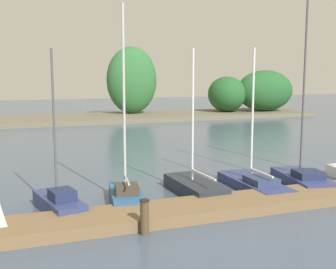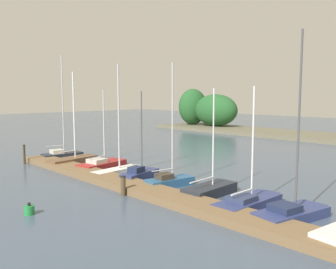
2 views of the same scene
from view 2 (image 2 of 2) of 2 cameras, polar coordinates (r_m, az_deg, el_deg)
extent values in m
cube|color=brown|center=(18.71, -3.56, -8.72)|extent=(25.89, 1.80, 0.35)
ellipsoid|color=#235628|center=(55.71, 3.92, 4.40)|extent=(4.02, 4.63, 5.44)
ellipsoid|color=#235628|center=(53.17, 7.50, 3.82)|extent=(7.06, 4.55, 4.62)
cube|color=#232833|center=(29.60, -16.39, -3.24)|extent=(1.56, 3.06, 0.46)
cube|color=#232833|center=(30.07, -14.03, -3.06)|extent=(0.75, 0.81, 0.39)
cube|color=beige|center=(29.42, -17.08, -2.57)|extent=(1.01, 0.99, 0.30)
cylinder|color=#B7B7BC|center=(29.29, -16.23, 4.52)|extent=(0.10, 0.10, 7.52)
cylinder|color=#B7B7BC|center=(29.33, -17.25, -1.71)|extent=(0.25, 1.47, 0.06)
cube|color=brown|center=(26.99, -14.85, -4.05)|extent=(1.68, 3.77, 0.50)
cube|color=brown|center=(27.98, -12.14, -3.67)|extent=(0.79, 0.99, 0.43)
cylinder|color=silver|center=(26.77, -14.58, 2.98)|extent=(0.11, 0.11, 6.09)
cylinder|color=silver|center=(26.66, -15.52, -2.59)|extent=(0.24, 1.40, 0.07)
cube|color=maroon|center=(25.21, -10.37, -4.75)|extent=(1.95, 3.65, 0.44)
cube|color=maroon|center=(26.29, -7.88, -4.30)|extent=(0.90, 0.98, 0.37)
cube|color=beige|center=(24.86, -11.12, -4.08)|extent=(1.20, 1.20, 0.29)
cylinder|color=#B7B7BC|center=(25.02, -10.06, 1.32)|extent=(0.09, 0.09, 4.88)
cylinder|color=#B7B7BC|center=(24.82, -11.12, -3.51)|extent=(0.32, 1.51, 0.06)
cube|color=white|center=(23.21, -8.11, -5.78)|extent=(1.29, 3.48, 0.36)
cube|color=white|center=(24.22, -5.38, -5.27)|extent=(0.61, 0.90, 0.31)
cylinder|color=#B7B7BC|center=(22.90, -7.76, 2.79)|extent=(0.11, 0.11, 6.54)
cube|color=navy|center=(21.56, -4.46, -6.46)|extent=(1.48, 2.81, 0.52)
cube|color=navy|center=(22.50, -2.56, -5.97)|extent=(0.64, 0.76, 0.44)
cube|color=#1E2847|center=(21.21, -5.03, -5.50)|extent=(0.85, 0.93, 0.34)
cylinder|color=#4C4C51|center=(21.29, -4.18, 0.48)|extent=(0.07, 0.07, 4.69)
cube|color=#285684|center=(20.07, 0.20, -7.50)|extent=(1.45, 2.85, 0.46)
cube|color=#285684|center=(20.77, 3.01, -7.10)|extent=(0.66, 0.76, 0.39)
cube|color=#3D3328|center=(19.80, -0.61, -6.58)|extent=(0.89, 0.93, 0.30)
cylinder|color=#B7B7BC|center=(19.65, 0.70, 2.15)|extent=(0.09, 0.09, 6.28)
cylinder|color=#B7B7BC|center=(19.68, -0.81, -5.60)|extent=(0.30, 1.38, 0.07)
cube|color=#232833|center=(18.45, 6.59, -8.71)|extent=(1.36, 3.16, 0.51)
cube|color=#232833|center=(19.55, 9.09, -7.96)|extent=(0.71, 0.80, 0.43)
cylinder|color=silver|center=(18.13, 7.14, -0.39)|extent=(0.08, 0.08, 4.82)
cylinder|color=silver|center=(17.83, 5.44, -7.11)|extent=(0.15, 1.86, 0.07)
cube|color=navy|center=(16.91, 12.43, -10.47)|extent=(1.35, 3.76, 0.37)
cube|color=navy|center=(18.28, 15.46, -9.33)|extent=(0.73, 0.94, 0.32)
cube|color=#2D3856|center=(16.46, 11.52, -9.81)|extent=(0.99, 1.14, 0.24)
cylinder|color=silver|center=(16.57, 13.21, -1.28)|extent=(0.09, 0.09, 5.03)
cylinder|color=silver|center=(16.41, 11.63, -8.84)|extent=(0.10, 1.57, 0.08)
cube|color=navy|center=(15.76, 18.82, -11.83)|extent=(1.95, 3.50, 0.42)
cube|color=navy|center=(16.92, 22.01, -10.77)|extent=(0.88, 0.95, 0.36)
cube|color=#1E2847|center=(15.35, 17.89, -10.92)|extent=(1.17, 1.17, 0.28)
cylinder|color=#4C4C51|center=(15.24, 19.91, 2.01)|extent=(0.09, 0.09, 7.12)
cylinder|color=#3D3323|center=(28.25, -21.68, -2.96)|extent=(0.17, 0.17, 1.36)
cylinder|color=black|center=(28.15, -21.74, -1.55)|extent=(0.19, 0.19, 0.04)
cylinder|color=#4C3D28|center=(18.34, -7.06, -8.08)|extent=(0.24, 0.24, 0.96)
cylinder|color=black|center=(18.23, -7.09, -6.56)|extent=(0.28, 0.28, 0.04)
cylinder|color=#23843D|center=(16.62, -21.00, -11.05)|extent=(0.43, 0.43, 0.37)
sphere|color=black|center=(16.54, -21.04, -10.19)|extent=(0.15, 0.15, 0.15)
camera|label=1|loc=(17.65, -44.58, 2.46)|focal=45.58mm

